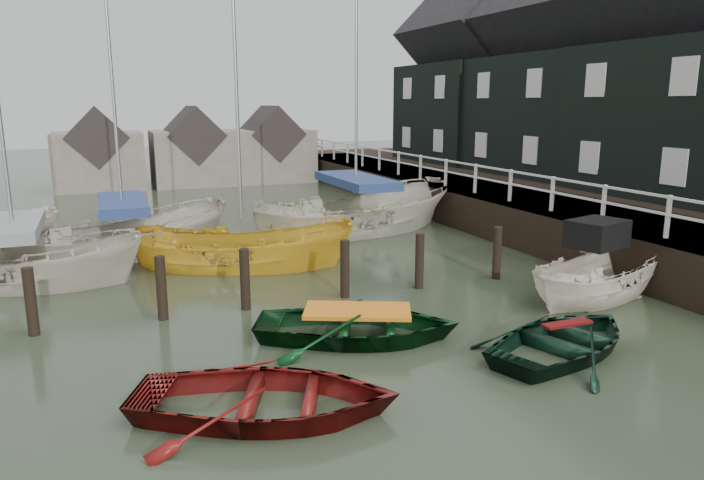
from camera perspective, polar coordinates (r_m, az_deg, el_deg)
name	(u,v)px	position (r m, az deg, el deg)	size (l,w,h in m)	color
ground	(344,349)	(12.06, -0.76, -9.86)	(120.00, 120.00, 0.00)	#2B3321
pier	(478,204)	(24.78, 11.37, 3.20)	(3.04, 32.00, 2.70)	black
land_strip	(589,213)	(28.28, 20.73, 2.30)	(14.00, 38.00, 1.50)	black
quay_houses	(626,73)	(26.96, 23.63, 13.77)	(6.52, 28.14, 10.01)	black
mooring_pilings	(249,287)	(14.31, -9.34, -4.28)	(13.72, 0.22, 1.80)	black
far_sheds	(190,151)	(36.83, -14.49, 7.80)	(14.00, 4.08, 4.39)	#665B51
rowboat_red	(267,415)	(9.82, -7.76, -15.46)	(2.85, 3.99, 0.83)	#5E0F0D
rowboat_green	(357,339)	(12.54, 0.50, -8.95)	(2.85, 3.99, 0.83)	black
rowboat_dkgreen	(565,352)	(12.57, 18.79, -9.60)	(2.62, 3.66, 0.76)	black
motorboat	(598,294)	(16.15, 21.44, -4.60)	(4.90, 2.92, 2.74)	silver
sailboat_a	(19,282)	(18.27, -28.01, -3.35)	(6.91, 4.48, 11.93)	beige
sailboat_b	(126,253)	(20.42, -19.88, -1.10)	(7.27, 4.44, 11.39)	beige
sailboat_c	(243,265)	(18.24, -9.87, -2.25)	(6.81, 4.65, 10.98)	gold
sailboat_d	(356,229)	(22.73, 0.36, 0.96)	(8.48, 4.38, 12.72)	beige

